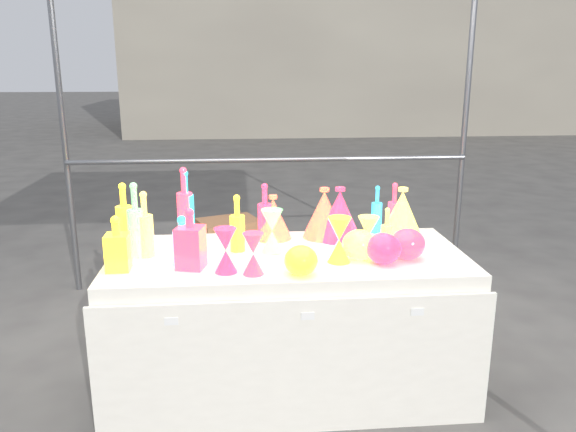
{
  "coord_description": "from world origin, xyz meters",
  "views": [
    {
      "loc": [
        -0.24,
        -2.71,
        1.67
      ],
      "look_at": [
        0.0,
        0.0,
        0.95
      ],
      "focal_mm": 35.0,
      "sensor_mm": 36.0,
      "label": 1
    }
  ],
  "objects": [
    {
      "name": "ground",
      "position": [
        0.0,
        0.0,
        0.0
      ],
      "size": [
        80.0,
        80.0,
        0.0
      ],
      "primitive_type": "plane",
      "color": "slate",
      "rests_on": "ground"
    },
    {
      "name": "display_table",
      "position": [
        0.0,
        -0.01,
        0.37
      ],
      "size": [
        1.84,
        0.83,
        0.75
      ],
      "color": "white",
      "rests_on": "ground"
    },
    {
      "name": "background_building",
      "position": [
        4.0,
        14.0,
        3.0
      ],
      "size": [
        14.0,
        6.0,
        6.0
      ],
      "primitive_type": "cube",
      "color": "#A79F8B",
      "rests_on": "ground"
    },
    {
      "name": "cardboard_box_closed",
      "position": [
        -0.34,
        2.11,
        0.18
      ],
      "size": [
        0.61,
        0.53,
        0.37
      ],
      "primitive_type": "cube",
      "rotation": [
        0.0,
        0.0,
        0.37
      ],
      "color": "#AF764F",
      "rests_on": "ground"
    },
    {
      "name": "cardboard_box_flat",
      "position": [
        0.61,
        2.46,
        0.03
      ],
      "size": [
        0.84,
        0.76,
        0.06
      ],
      "primitive_type": "cube",
      "rotation": [
        0.0,
        0.0,
        0.49
      ],
      "color": "#AF764F",
      "rests_on": "ground"
    },
    {
      "name": "bottle_0",
      "position": [
        -0.85,
        0.22,
        0.92
      ],
      "size": [
        0.1,
        0.1,
        0.34
      ],
      "primitive_type": null,
      "rotation": [
        0.0,
        0.0,
        0.1
      ],
      "color": "red",
      "rests_on": "display_table"
    },
    {
      "name": "bottle_1",
      "position": [
        -0.54,
        0.35,
        0.94
      ],
      "size": [
        0.11,
        0.11,
        0.38
      ],
      "primitive_type": null,
      "rotation": [
        0.0,
        0.0,
        -0.26
      ],
      "color": "#1A921C",
      "rests_on": "display_table"
    },
    {
      "name": "bottle_2",
      "position": [
        -0.54,
        0.34,
        0.95
      ],
      "size": [
        0.11,
        0.11,
        0.4
      ],
      "primitive_type": null,
      "rotation": [
        0.0,
        0.0,
        0.31
      ],
      "color": "#DE4D17",
      "rests_on": "display_table"
    },
    {
      "name": "bottle_3",
      "position": [
        -0.1,
        0.29,
        0.91
      ],
      "size": [
        0.1,
        0.1,
        0.31
      ],
      "primitive_type": null,
      "rotation": [
        0.0,
        0.0,
        -0.29
      ],
      "color": "#1A2E9C",
      "rests_on": "display_table"
    },
    {
      "name": "bottle_4",
      "position": [
        -0.71,
        0.03,
        0.92
      ],
      "size": [
        0.1,
        0.1,
        0.34
      ],
      "primitive_type": null,
      "rotation": [
        0.0,
        0.0,
        -0.29
      ],
      "color": "#147E83",
      "rests_on": "display_table"
    },
    {
      "name": "bottle_5",
      "position": [
        -0.76,
        0.03,
        0.94
      ],
      "size": [
        0.09,
        0.09,
        0.38
      ],
      "primitive_type": null,
      "rotation": [
        0.0,
        0.0,
        -0.08
      ],
      "color": "#CF29BD",
      "rests_on": "display_table"
    },
    {
      "name": "bottle_6",
      "position": [
        -0.26,
        0.07,
        0.9
      ],
      "size": [
        0.1,
        0.1,
        0.3
      ],
      "primitive_type": null,
      "rotation": [
        0.0,
        0.0,
        0.31
      ],
      "color": "red",
      "rests_on": "display_table"
    },
    {
      "name": "decanter_0",
      "position": [
        -0.81,
        -0.17,
        0.88
      ],
      "size": [
        0.11,
        0.11,
        0.26
      ],
      "primitive_type": null,
      "rotation": [
        0.0,
        0.0,
        0.01
      ],
      "color": "red",
      "rests_on": "display_table"
    },
    {
      "name": "decanter_1",
      "position": [
        -0.48,
        -0.16,
        0.9
      ],
      "size": [
        0.15,
        0.15,
        0.29
      ],
      "primitive_type": null,
      "rotation": [
        0.0,
        0.0,
        -0.24
      ],
      "color": "#DE4D17",
      "rests_on": "display_table"
    },
    {
      "name": "decanter_2",
      "position": [
        -0.52,
        -0.11,
        0.87
      ],
      "size": [
        0.1,
        0.1,
        0.24
      ],
      "primitive_type": null,
      "rotation": [
        0.0,
        0.0,
        0.12
      ],
      "color": "#1A921C",
      "rests_on": "display_table"
    },
    {
      "name": "hourglass_0",
      "position": [
        -0.18,
        -0.27,
        0.85
      ],
      "size": [
        0.12,
        0.12,
        0.2
      ],
      "primitive_type": null,
      "rotation": [
        0.0,
        0.0,
        -0.25
      ],
      "color": "#DE4D17",
      "rests_on": "display_table"
    },
    {
      "name": "hourglass_1",
      "position": [
        -0.31,
        -0.24,
        0.86
      ],
      "size": [
        0.11,
        0.11,
        0.21
      ],
      "primitive_type": null,
      "rotation": [
        0.0,
        0.0,
        -0.05
      ],
      "color": "#1A2E9C",
      "rests_on": "display_table"
    },
    {
      "name": "hourglass_2",
      "position": [
        0.39,
        -0.08,
        0.85
      ],
      "size": [
        0.13,
        0.13,
        0.21
      ],
      "primitive_type": null,
      "rotation": [
        0.0,
        0.0,
        0.24
      ],
      "color": "#147E83",
      "rests_on": "display_table"
    },
    {
      "name": "hourglass_3",
      "position": [
        -0.08,
        0.04,
        0.86
      ],
      "size": [
        0.12,
        0.12,
        0.23
      ],
      "primitive_type": null,
      "rotation": [
        0.0,
        0.0,
        0.11
      ],
      "color": "#CF29BD",
      "rests_on": "display_table"
    },
    {
      "name": "hourglass_4",
      "position": [
        0.24,
        -0.14,
        0.86
      ],
      "size": [
        0.15,
        0.15,
        0.23
      ],
      "primitive_type": null,
      "rotation": [
        0.0,
        0.0,
        -0.4
      ],
      "color": "red",
      "rests_on": "display_table"
    },
    {
      "name": "hourglass_5",
      "position": [
        0.24,
        -0.11,
        0.85
      ],
      "size": [
        0.11,
        0.11,
        0.21
      ],
      "primitive_type": null,
      "rotation": [
        0.0,
        0.0,
        -0.09
      ],
      "color": "#1A921C",
      "rests_on": "display_table"
    },
    {
      "name": "globe_0",
      "position": [
        0.03,
        -0.3,
        0.81
      ],
      "size": [
        0.19,
        0.19,
        0.12
      ],
      "primitive_type": null,
      "rotation": [
        0.0,
        0.0,
        -0.24
      ],
      "color": "red",
      "rests_on": "display_table"
    },
    {
      "name": "globe_1",
      "position": [
        0.34,
        -0.12,
        0.82
      ],
      "size": [
        0.2,
        0.2,
        0.14
      ],
      "primitive_type": null,
      "rotation": [
        0.0,
        0.0,
        -0.24
      ],
      "color": "#147E83",
      "rests_on": "display_table"
    },
    {
      "name": "globe_2",
      "position": [
        0.58,
        -0.13,
        0.82
      ],
      "size": [
        0.19,
        0.19,
        0.14
      ],
      "primitive_type": null,
      "rotation": [
        0.0,
        0.0,
        0.09
      ],
      "color": "#DE4D17",
      "rests_on": "display_table"
    },
    {
      "name": "globe_3",
      "position": [
        0.45,
        -0.19,
        0.82
      ],
      "size": [
        0.21,
        0.21,
        0.14
      ],
      "primitive_type": null,
      "rotation": [
        0.0,
        0.0,
        0.24
      ],
      "color": "#1A2E9C",
      "rests_on": "display_table"
    },
    {
      "name": "lampshade_0",
      "position": [
        0.23,
        0.28,
        0.89
      ],
      "size": [
        0.3,
        0.3,
        0.28
      ],
      "primitive_type": null,
      "rotation": [
        0.0,
        0.0,
        -0.33
      ],
      "color": "yellow",
      "rests_on": "display_table"
    },
    {
      "name": "lampshade_1",
      "position": [
        -0.06,
        0.28,
        0.87
      ],
      "size": [
        0.25,
        0.25,
        0.25
      ],
      "primitive_type": null,
      "rotation": [
        0.0,
        0.0,
        -0.23
      ],
      "color": "yellow",
      "rests_on": "display_table"
    },
    {
      "name": "lampshade_2",
      "position": [
        0.31,
        0.23,
        0.9
      ],
      "size": [
        0.33,
        0.33,
        0.29
      ],
      "primitive_type": null,
      "rotation": [
        0.0,
        0.0,
        -0.38
      ],
      "color": "#1A2E9C",
      "rests_on": "display_table"
    },
    {
      "name": "lampshade_3",
      "position": [
        0.65,
        0.22,
        0.89
      ],
      "size": [
        0.25,
        0.25,
        0.29
      ],
      "primitive_type": null,
      "rotation": [
        0.0,
        0.0,
        0.01
      ],
      "color": "#147E83",
      "rests_on": "display_table"
    },
    {
      "name": "bottle_8",
      "position": [
        0.54,
        0.34,
        0.89
      ],
      "size": [
        0.08,
        0.08,
        0.28
      ],
      "primitive_type": null,
      "rotation": [
        0.0,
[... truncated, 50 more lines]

